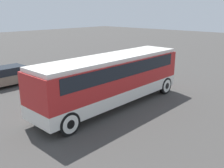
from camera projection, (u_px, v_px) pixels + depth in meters
The scene contains 4 objects.
ground_plane at pixel (112, 106), 15.67m from camera, with size 120.00×120.00×0.00m, color #423F3D.
tour_bus at pixel (113, 76), 15.20m from camera, with size 10.67×2.59×3.15m.
parked_car_near at pixel (10, 76), 19.92m from camera, with size 4.56×1.95×1.51m.
parked_car_mid at pixel (81, 70), 22.04m from camera, with size 4.14×1.89×1.37m.
Camera 1 is at (-10.69, -10.02, 5.73)m, focal length 40.00 mm.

